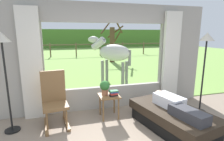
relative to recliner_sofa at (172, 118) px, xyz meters
The scene contains 16 objects.
back_wall_with_window 1.98m from the recliner_sofa, 125.19° to the left, with size 5.20×0.12×2.55m.
curtain_panel_left 3.10m from the recliner_sofa, 155.02° to the left, with size 0.44×0.10×2.40m, color silver.
curtain_panel_right 1.74m from the recliner_sofa, 60.01° to the left, with size 0.44×0.10×2.40m, color silver.
outdoor_pasture_lawn 12.32m from the recliner_sofa, 94.53° to the left, with size 36.00×21.68×0.02m, color #759E47.
distant_hill_ridge 22.16m from the recliner_sofa, 92.52° to the left, with size 36.00×2.00×2.40m, color #4C7A2E.
recliner_sofa is the anchor object (origin of this frame).
reclining_person 0.31m from the recliner_sofa, 90.00° to the right, with size 0.46×1.43×0.22m.
rocking_chair 2.39m from the recliner_sofa, 159.95° to the left, with size 0.55×0.73×1.12m.
side_table 1.36m from the recliner_sofa, 142.89° to the left, with size 0.44×0.44×0.52m.
potted_plant 1.52m from the recliner_sofa, 142.90° to the left, with size 0.22×0.22×0.32m.
book_stack 1.29m from the recliner_sofa, 142.66° to the left, with size 0.20×0.15×0.12m.
floor_lamp_left 3.38m from the recliner_sofa, 166.19° to the left, with size 0.32×0.32×1.89m.
floor_lamp_right 1.77m from the recliner_sofa, 24.27° to the left, with size 0.32×0.32×1.88m.
horse 3.57m from the recliner_sofa, 94.37° to the left, with size 1.54×1.51×1.73m.
pasture_tree 8.50m from the recliner_sofa, 82.46° to the left, with size 1.55×1.54×2.69m.
pasture_fence_line 11.99m from the recliner_sofa, 94.66° to the left, with size 16.10×0.10×1.10m.
Camera 1 is at (-1.02, -1.90, 1.86)m, focal length 28.37 mm.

